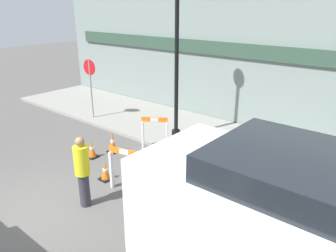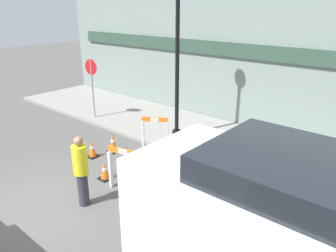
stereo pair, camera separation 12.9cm
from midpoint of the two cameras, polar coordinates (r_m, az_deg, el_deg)
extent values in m
plane|color=#565451|center=(8.00, -23.03, -14.12)|extent=(60.00, 60.00, 0.00)
cube|color=gray|center=(11.61, 5.11, -1.22)|extent=(18.00, 3.49, 0.11)
cube|color=gray|center=(12.44, 10.56, 12.84)|extent=(18.00, 0.12, 5.50)
cube|color=#2D4738|center=(12.34, 10.31, 13.03)|extent=(16.20, 0.10, 0.50)
cylinder|color=black|center=(11.06, 1.83, -1.30)|extent=(0.29, 0.29, 0.24)
cylinder|color=black|center=(10.45, 1.97, 10.05)|extent=(0.13, 0.13, 4.67)
cylinder|color=gray|center=(13.07, -12.71, 6.27)|extent=(0.06, 0.06, 2.25)
cylinder|color=red|center=(12.90, -13.00, 9.96)|extent=(0.60, 0.08, 0.60)
cube|color=white|center=(10.14, 0.18, -1.87)|extent=(0.12, 0.14, 0.95)
cube|color=white|center=(10.25, -4.01, -1.66)|extent=(0.12, 0.14, 0.95)
cube|color=orange|center=(10.00, -1.96, 1.14)|extent=(0.69, 0.47, 0.15)
cube|color=white|center=(10.00, -1.96, 1.14)|extent=(0.22, 0.16, 0.13)
cube|color=white|center=(8.29, -9.46, -7.42)|extent=(0.09, 0.14, 0.97)
cube|color=white|center=(7.93, -4.86, -8.60)|extent=(0.09, 0.14, 0.97)
cube|color=orange|center=(7.85, -7.40, -4.41)|extent=(0.80, 0.24, 0.15)
cube|color=white|center=(7.85, -7.40, -4.41)|extent=(0.25, 0.09, 0.14)
cube|color=black|center=(8.87, -10.46, -8.94)|extent=(0.30, 0.30, 0.04)
cone|color=orange|center=(8.75, -10.57, -7.53)|extent=(0.22, 0.22, 0.45)
cylinder|color=white|center=(8.74, -10.58, -7.40)|extent=(0.13, 0.13, 0.06)
cube|color=black|center=(8.47, 6.93, -10.23)|extent=(0.30, 0.30, 0.04)
cone|color=orange|center=(8.29, 7.04, -8.08)|extent=(0.22, 0.22, 0.68)
cylinder|color=white|center=(8.28, 7.05, -7.87)|extent=(0.13, 0.13, 0.10)
cube|color=black|center=(10.37, -9.12, -4.34)|extent=(0.30, 0.30, 0.04)
cone|color=orange|center=(10.24, -9.22, -2.71)|extent=(0.23, 0.22, 0.60)
cylinder|color=white|center=(10.23, -9.23, -2.56)|extent=(0.13, 0.13, 0.08)
cube|color=black|center=(7.85, 0.97, -12.79)|extent=(0.30, 0.30, 0.04)
cone|color=orange|center=(7.66, 0.99, -10.50)|extent=(0.22, 0.22, 0.69)
cylinder|color=white|center=(7.64, 0.99, -10.28)|extent=(0.13, 0.13, 0.10)
cube|color=black|center=(9.16, 9.20, -7.85)|extent=(0.30, 0.30, 0.04)
cone|color=orange|center=(9.04, 9.29, -6.40)|extent=(0.22, 0.22, 0.48)
cylinder|color=white|center=(9.03, 9.30, -6.27)|extent=(0.13, 0.13, 0.07)
cube|color=black|center=(10.16, -12.60, -5.14)|extent=(0.30, 0.30, 0.04)
cone|color=orange|center=(10.05, -12.71, -3.78)|extent=(0.23, 0.22, 0.49)
cylinder|color=white|center=(10.04, -12.72, -3.65)|extent=(0.13, 0.13, 0.07)
cylinder|color=#33333D|center=(7.76, -14.09, -10.59)|extent=(0.25, 0.25, 0.80)
cylinder|color=yellow|center=(7.42, -14.57, -5.72)|extent=(0.35, 0.35, 0.67)
sphere|color=#8E6647|center=(7.24, -14.87, -2.60)|extent=(0.22, 0.22, 0.21)
cube|color=white|center=(5.05, 23.51, -19.32)|extent=(5.12, 2.05, 1.86)
cube|color=#1E2328|center=(4.54, 25.16, -10.16)|extent=(2.82, 1.88, 0.78)
cylinder|color=black|center=(6.81, 12.04, -16.29)|extent=(0.60, 0.18, 0.60)
camera|label=1|loc=(0.06, -89.61, 0.15)|focal=35.00mm
camera|label=2|loc=(0.06, 90.39, -0.15)|focal=35.00mm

